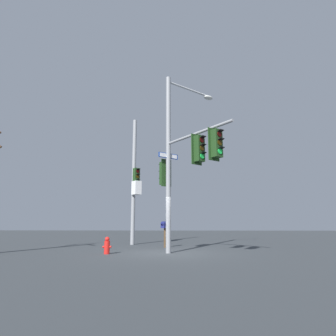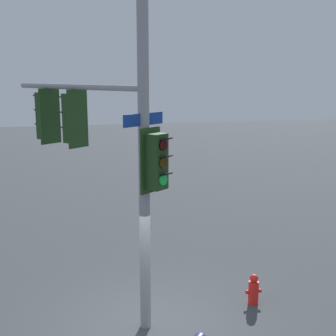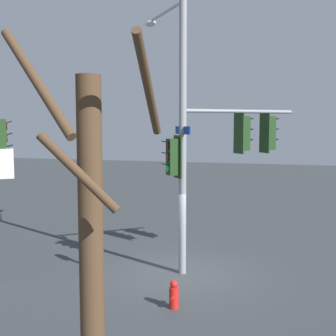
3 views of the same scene
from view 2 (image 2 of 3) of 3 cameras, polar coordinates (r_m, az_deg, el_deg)
The scene contains 3 objects.
ground_plane at distance 10.52m, azimuth -2.36°, elevation -18.95°, with size 80.00×80.00×0.00m, color #363B3F.
main_signal_pole_assembly at distance 9.60m, azimuth -7.41°, elevation 6.48°, with size 3.03×5.21×8.48m.
fire_hydrant at distance 11.44m, azimuth 10.48°, elevation -14.51°, with size 0.38×0.24×0.73m.
Camera 2 is at (1.52, 8.93, 5.35)m, focal length 49.56 mm.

